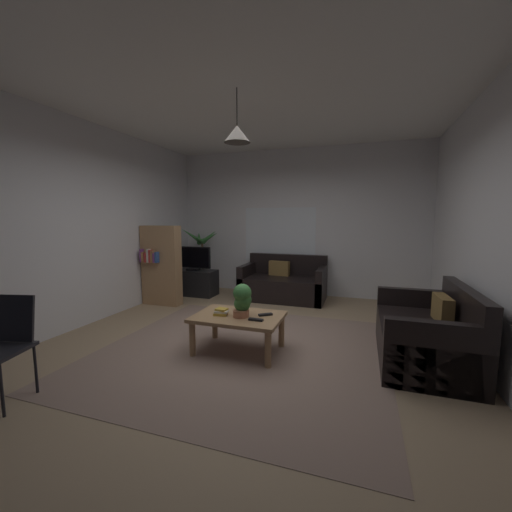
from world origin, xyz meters
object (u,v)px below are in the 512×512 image
Objects in this scene: book_on_table_0 at (221,314)px; potted_plant_on_table at (242,300)px; tv at (193,258)px; remote_on_table_1 at (265,315)px; couch_under_window at (283,285)px; couch_right_side at (426,336)px; tv_stand at (194,282)px; folding_chair at (4,341)px; book_on_table_1 at (222,312)px; coffee_table at (238,321)px; remote_on_table_0 at (256,320)px; book_on_table_2 at (222,309)px; bookshelf_corner at (161,265)px; potted_palm_corner at (202,264)px; pendant_lamp at (237,134)px.

potted_plant_on_table reaches higher than book_on_table_0.
remote_on_table_1 is at bearing -44.90° from tv.
couch_under_window is 1.06× the size of couch_right_side.
folding_chair is at bearing -84.27° from tv_stand.
couch_under_window is at bearing 87.86° from book_on_table_1.
remote_on_table_1 is 0.18× the size of tv_stand.
book_on_table_0 is (-0.19, -0.06, 0.08)m from coffee_table.
book_on_table_0 is 1.96m from folding_chair.
remote_on_table_0 is at bearing 39.04° from folding_chair.
couch_right_side is at bearing 11.91° from book_on_table_0.
potted_plant_on_table reaches higher than book_on_table_2.
tv is at bearing 42.70° from remote_on_table_0.
bookshelf_corner reaches higher than potted_plant_on_table.
couch_right_side is at bearing -45.39° from couch_under_window.
potted_palm_corner is 1.57× the size of folding_chair.
book_on_table_2 is 2.86m from tv_stand.
tv reaches higher than folding_chair.
tv is at bearing -86.01° from potted_palm_corner.
book_on_table_1 is (0.01, -0.00, 0.03)m from book_on_table_0.
potted_plant_on_table is 0.42× the size of tv_stand.
coffee_table is 2.14m from folding_chair.
couch_under_window is at bearing 87.62° from book_on_table_0.
bookshelf_corner is at bearing 56.51° from remote_on_table_0.
coffee_table is at bearing -35.28° from bookshelf_corner.
bookshelf_corner reaches higher than book_on_table_2.
couch_under_window is at bearing 8.18° from remote_on_table_0.
couch_under_window reaches higher than coffee_table.
pendant_lamp reaches higher than couch_right_side.
pendant_lamp reaches higher than folding_chair.
couch_right_side is 1.63× the size of tv_stand.
potted_plant_on_table is at bearing -54.19° from potted_palm_corner.
tv_stand reaches higher than coffee_table.
potted_plant_on_table reaches higher than book_on_table_1.
folding_chair is (-3.48, -1.94, 0.23)m from couch_right_side.
couch_right_side is 1.83m from remote_on_table_0.
book_on_table_2 is 0.45m from remote_on_table_0.
bookshelf_corner reaches higher than tv.
coffee_table is 2.53m from bookshelf_corner.
tv is at bearing 129.76° from pendant_lamp.
pendant_lamp is at bearing -50.24° from tv.
remote_on_table_0 is at bearing -73.12° from couch_right_side.
remote_on_table_1 is 3.07m from tv_stand.
potted_plant_on_table is 0.28× the size of potted_palm_corner.
book_on_table_1 is 1.96m from folding_chair.
couch_right_side is 2.24m from book_on_table_2.
book_on_table_0 is 0.39× the size of potted_plant_on_table.
tv_stand is 1.20× the size of tv.
potted_plant_on_table is 0.43× the size of folding_chair.
book_on_table_0 is 0.32m from potted_plant_on_table.
coffee_table is at bearing 64.89° from remote_on_table_0.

